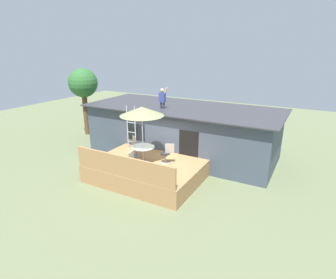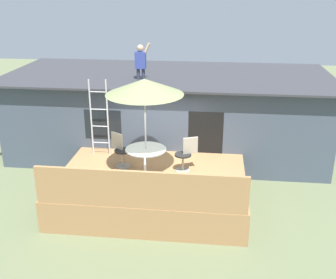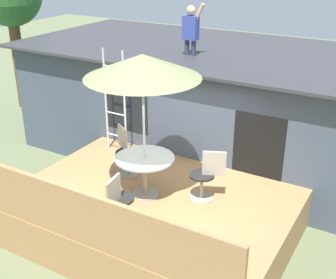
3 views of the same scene
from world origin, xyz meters
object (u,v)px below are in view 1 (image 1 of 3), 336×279
at_px(patio_table, 143,150).
at_px(person_figure, 162,97).
at_px(patio_chair_left, 135,146).
at_px(step_ladder, 131,128).
at_px(patio_chair_right, 167,154).
at_px(patio_umbrella, 142,111).
at_px(patio_chair_near, 133,161).
at_px(backyard_tree, 83,84).

bearing_deg(patio_table, person_figure, 101.90).
distance_m(patio_table, patio_chair_left, 0.94).
height_order(step_ladder, patio_chair_right, step_ladder).
xyz_separation_m(patio_umbrella, patio_chair_left, (-0.78, 0.51, -1.89)).
distance_m(patio_chair_left, patio_chair_near, 1.78).
xyz_separation_m(patio_chair_left, patio_chair_near, (0.93, -1.52, 0.00)).
bearing_deg(patio_umbrella, person_figure, 101.90).
relative_size(patio_table, patio_chair_right, 1.13).
height_order(patio_table, backyard_tree, backyard_tree).
xyz_separation_m(patio_umbrella, step_ladder, (-1.53, 1.26, -1.25)).
bearing_deg(backyard_tree, patio_umbrella, -28.13).
bearing_deg(person_figure, patio_table, -78.10).
relative_size(patio_umbrella, person_figure, 2.29).
xyz_separation_m(patio_chair_right, backyard_tree, (-8.22, 3.45, 2.16)).
bearing_deg(patio_table, patio_chair_right, 23.40).
xyz_separation_m(patio_table, backyard_tree, (-7.24, 3.87, 2.03)).
bearing_deg(patio_chair_right, person_figure, -79.86).
distance_m(patio_table, person_figure, 3.42).
height_order(person_figure, backyard_tree, backyard_tree).
height_order(patio_chair_right, patio_chair_near, same).
bearing_deg(patio_umbrella, backyard_tree, 151.87).
bearing_deg(patio_chair_right, patio_table, 0.00).
bearing_deg(patio_chair_left, person_figure, 118.77).
xyz_separation_m(patio_umbrella, patio_chair_right, (0.98, 0.42, -1.89)).
height_order(step_ladder, patio_chair_near, step_ladder).
height_order(patio_chair_left, patio_chair_right, same).
height_order(patio_umbrella, patio_chair_right, patio_umbrella).
relative_size(patio_umbrella, backyard_tree, 0.57).
distance_m(person_figure, patio_chair_left, 3.05).
xyz_separation_m(patio_table, step_ladder, (-1.53, 1.26, 0.51)).
height_order(patio_table, person_figure, person_figure).
relative_size(patio_table, backyard_tree, 0.23).
height_order(step_ladder, backyard_tree, backyard_tree).
relative_size(patio_chair_right, backyard_tree, 0.21).
bearing_deg(person_figure, patio_chair_right, -56.46).
bearing_deg(patio_chair_near, patio_chair_left, 22.76).
distance_m(patio_chair_right, backyard_tree, 9.17).
bearing_deg(step_ladder, patio_table, -39.41).
distance_m(patio_chair_left, backyard_tree, 7.60).
xyz_separation_m(patio_umbrella, backyard_tree, (-7.24, 3.87, 0.26)).
bearing_deg(backyard_tree, patio_chair_right, -22.76).
relative_size(patio_umbrella, step_ladder, 1.15).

